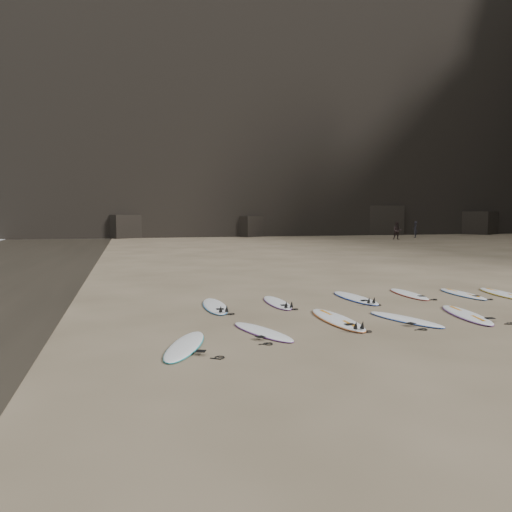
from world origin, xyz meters
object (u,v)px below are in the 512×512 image
(surfboard_0, at_px, (185,345))
(surfboard_5, at_px, (215,306))
(surfboard_6, at_px, (277,302))
(surfboard_7, at_px, (355,298))
(surfboard_1, at_px, (262,331))
(surfboard_8, at_px, (409,294))
(surfboard_2, at_px, (337,319))
(surfboard_10, at_px, (502,294))
(person_a, at_px, (415,229))
(person_b, at_px, (397,231))
(surfboard_3, at_px, (405,319))
(surfboard_9, at_px, (462,294))
(surfboard_4, at_px, (466,314))

(surfboard_0, height_order, surfboard_5, surfboard_5)
(surfboard_6, xyz_separation_m, surfboard_7, (2.59, 0.16, 0.01))
(surfboard_1, relative_size, surfboard_5, 0.87)
(surfboard_8, bearing_deg, surfboard_0, -146.05)
(surfboard_2, distance_m, surfboard_7, 3.38)
(surfboard_10, distance_m, person_a, 39.24)
(surfboard_7, distance_m, person_b, 37.02)
(surfboard_5, xyz_separation_m, surfboard_6, (1.89, 0.10, -0.00))
(surfboard_1, height_order, person_b, person_b)
(surfboard_2, xyz_separation_m, surfboard_6, (-0.75, 2.67, -0.01))
(surfboard_3, distance_m, surfboard_10, 5.89)
(surfboard_3, bearing_deg, surfboard_2, 148.37)
(surfboard_1, bearing_deg, person_b, 36.79)
(surfboard_0, xyz_separation_m, person_b, (25.46, 35.68, 0.85))
(surfboard_9, relative_size, surfboard_10, 0.92)
(surfboard_2, bearing_deg, surfboard_9, 24.28)
(surfboard_3, height_order, person_a, person_a)
(surfboard_6, xyz_separation_m, surfboard_10, (7.66, -0.31, 0.00))
(surfboard_5, bearing_deg, person_a, 52.72)
(surfboard_1, relative_size, surfboard_6, 0.96)
(person_a, xyz_separation_m, person_b, (-3.81, -2.82, 0.00))
(surfboard_0, height_order, surfboard_4, surfboard_4)
(surfboard_2, xyz_separation_m, surfboard_4, (3.52, -0.27, -0.00))
(surfboard_8, xyz_separation_m, person_b, (17.63, 31.09, 0.85))
(surfboard_2, distance_m, surfboard_4, 3.53)
(surfboard_10, relative_size, person_a, 1.41)
(surfboard_4, distance_m, surfboard_5, 6.79)
(surfboard_0, distance_m, surfboard_1, 1.97)
(surfboard_7, xyz_separation_m, surfboard_10, (5.06, -0.47, -0.00))
(surfboard_6, relative_size, surfboard_10, 0.92)
(surfboard_2, height_order, surfboard_8, surfboard_2)
(surfboard_4, relative_size, person_b, 1.44)
(surfboard_6, bearing_deg, surfboard_2, -73.15)
(surfboard_3, xyz_separation_m, surfboard_8, (2.20, 3.45, 0.00))
(surfboard_2, xyz_separation_m, surfboard_10, (6.90, 2.36, -0.00))
(surfboard_0, xyz_separation_m, surfboard_10, (10.85, 3.86, 0.00))
(surfboard_3, bearing_deg, surfboard_1, 166.12)
(surfboard_4, xyz_separation_m, surfboard_5, (-6.16, 2.85, -0.00))
(surfboard_0, height_order, surfboard_10, surfboard_10)
(person_a, bearing_deg, surfboard_8, 4.28)
(surfboard_5, height_order, surfboard_6, surfboard_5)
(surfboard_1, xyz_separation_m, surfboard_10, (9.03, 3.09, 0.01))
(surfboard_7, bearing_deg, surfboard_6, -179.41)
(surfboard_8, relative_size, surfboard_10, 0.93)
(surfboard_7, bearing_deg, surfboard_0, -146.05)
(surfboard_4, xyz_separation_m, surfboard_10, (3.38, 2.63, -0.00))
(surfboard_7, bearing_deg, surfboard_9, -5.27)
(surfboard_1, relative_size, surfboard_7, 0.84)
(surfboard_6, xyz_separation_m, person_b, (22.27, 31.50, 0.86))
(surfboard_4, bearing_deg, surfboard_7, 130.44)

